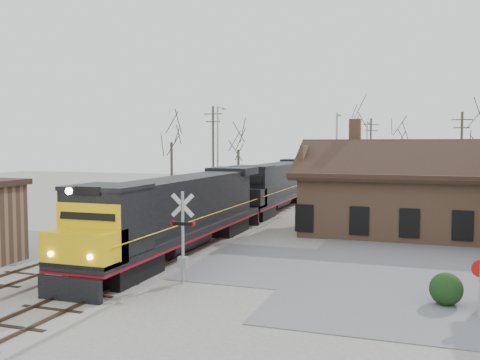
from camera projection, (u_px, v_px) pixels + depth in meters
name	position (u px, v px, depth m)	size (l,w,h in m)	color
ground	(173.00, 257.00, 28.93)	(140.00, 140.00, 0.00)	#A6A196
road	(173.00, 257.00, 28.93)	(60.00, 9.00, 0.03)	slate
track_main	(255.00, 219.00, 43.08)	(3.40, 90.00, 0.24)	#A6A196
track_siding	(204.00, 216.00, 44.54)	(3.40, 90.00, 0.24)	#A6A196
depot	(411.00, 199.00, 36.20)	(15.20, 9.31, 7.90)	#93694C
locomotive_lead	(176.00, 213.00, 29.17)	(2.99, 20.01, 4.44)	black
locomotive_trailing	(274.00, 185.00, 48.31)	(2.99, 20.01, 4.21)	black
crossbuck_near	(183.00, 240.00, 23.50)	(1.16, 0.30, 4.05)	#A5A8AD
crossbuck_far	(134.00, 209.00, 35.78)	(1.04, 0.27, 3.65)	#A5A8AD
do_not_enter_sign	(480.00, 278.00, 18.60)	(0.62, 0.21, 2.13)	#A5A8AD
hedge_a	(446.00, 289.00, 20.31)	(1.25, 1.25, 1.25)	black
streetlight_a	(218.00, 152.00, 50.18)	(0.25, 2.04, 9.61)	#A5A8AD
streetlight_b	(337.00, 155.00, 50.02)	(0.25, 2.04, 8.97)	#A5A8AD
streetlight_c	(367.00, 154.00, 61.37)	(0.25, 2.04, 8.64)	#A5A8AD
utility_pole_a	(213.00, 152.00, 56.00)	(2.00, 0.24, 9.98)	#382D23
utility_pole_b	(371.00, 153.00, 69.55)	(2.00, 0.24, 9.35)	#382D23
utility_pole_c	(461.00, 156.00, 53.54)	(2.00, 0.24, 9.28)	#382D23
tree_a	(171.00, 133.00, 61.32)	(4.16, 4.16, 10.20)	#382D23
tree_b	(238.00, 142.00, 65.18)	(3.57, 3.57, 8.74)	#382D23
tree_c	(359.00, 118.00, 69.93)	(5.39, 5.39, 13.21)	#382D23
tree_d	(398.00, 135.00, 64.09)	(4.05, 4.05, 9.93)	#382D23
tree_e	(477.00, 129.00, 56.60)	(4.39, 4.39, 10.76)	#382D23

